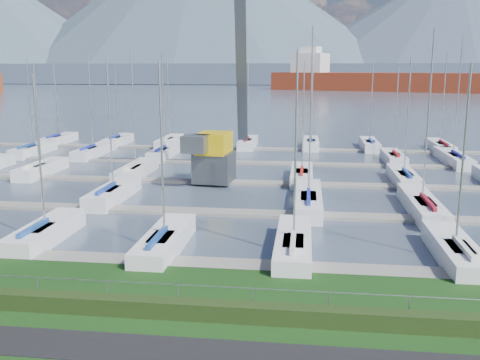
# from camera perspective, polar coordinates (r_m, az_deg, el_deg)

# --- Properties ---
(path) EXTENTS (160.00, 2.00, 0.04)m
(path) POSITION_cam_1_polar(r_m,az_deg,el_deg) (19.62, -5.69, -17.81)
(path) COLOR black
(path) RESTS_ON grass
(water) EXTENTS (800.00, 540.00, 0.20)m
(water) POSITION_cam_1_polar(r_m,az_deg,el_deg) (279.80, 6.37, 9.77)
(water) COLOR #445063
(hedge) EXTENTS (80.00, 0.70, 0.70)m
(hedge) POSITION_cam_1_polar(r_m,az_deg,el_deg) (21.71, -4.16, -13.68)
(hedge) COLOR #223313
(hedge) RESTS_ON grass
(fence) EXTENTS (80.00, 0.04, 0.04)m
(fence) POSITION_cam_1_polar(r_m,az_deg,el_deg) (21.72, -3.98, -11.20)
(fence) COLOR gray
(fence) RESTS_ON grass
(foothill) EXTENTS (900.00, 80.00, 12.00)m
(foothill) POSITION_cam_1_polar(r_m,az_deg,el_deg) (349.63, 6.57, 11.23)
(foothill) COLOR #465266
(foothill) RESTS_ON water
(mountains) EXTENTS (1190.00, 360.00, 115.00)m
(mountains) POSITION_cam_1_polar(r_m,az_deg,el_deg) (425.84, 7.86, 16.79)
(mountains) COLOR #3F4F5C
(mountains) RESTS_ON water
(docks) EXTENTS (90.00, 41.60, 0.25)m
(docks) POSITION_cam_1_polar(r_m,az_deg,el_deg) (46.83, 2.11, -0.34)
(docks) COLOR gray
(docks) RESTS_ON water
(crane) EXTENTS (5.05, 13.32, 22.35)m
(crane) POSITION_cam_1_polar(r_m,az_deg,el_deg) (47.34, -2.02, 6.59)
(crane) COLOR #4E5155
(crane) RESTS_ON water
(cargo_ship_mid) EXTENTS (104.19, 52.32, 21.50)m
(cargo_ship_mid) POSITION_cam_1_polar(r_m,az_deg,el_deg) (243.27, 14.70, 10.07)
(cargo_ship_mid) COLOR maroon
(cargo_ship_mid) RESTS_ON water
(sailboat_fleet) EXTENTS (76.21, 49.63, 13.78)m
(sailboat_fleet) POSITION_cam_1_polar(r_m,az_deg,el_deg) (47.72, 2.23, 6.75)
(sailboat_fleet) COLOR silver
(sailboat_fleet) RESTS_ON water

